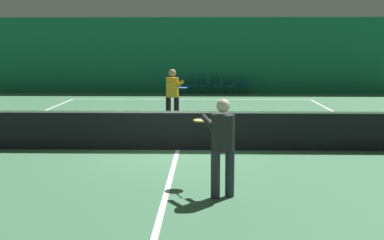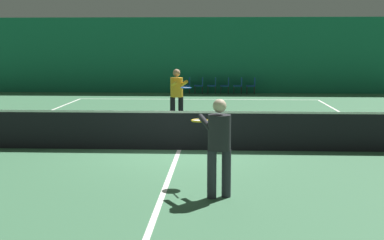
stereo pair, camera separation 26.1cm
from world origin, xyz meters
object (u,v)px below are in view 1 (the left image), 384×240
at_px(courtside_chair_0, 180,84).
at_px(courtside_chair_2, 206,84).
at_px(tennis_net, 178,129).
at_px(player_near, 222,140).
at_px(courtside_chair_3, 219,84).
at_px(courtside_chair_5, 245,84).
at_px(courtside_chair_1, 193,84).
at_px(courtside_chair_4, 232,84).
at_px(player_far, 173,92).

distance_m(courtside_chair_0, courtside_chair_2, 1.33).
distance_m(tennis_net, player_near, 4.08).
xyz_separation_m(courtside_chair_3, courtside_chair_5, (1.33, 0.00, 0.00)).
height_order(courtside_chair_0, courtside_chair_5, same).
height_order(tennis_net, courtside_chair_5, tennis_net).
bearing_deg(courtside_chair_1, courtside_chair_3, 90.00).
height_order(player_near, courtside_chair_4, player_near).
bearing_deg(courtside_chair_0, courtside_chair_5, 90.00).
relative_size(player_far, courtside_chair_2, 2.08).
bearing_deg(player_far, tennis_net, -15.61).
bearing_deg(tennis_net, courtside_chair_0, 92.58).
relative_size(player_far, courtside_chair_3, 2.08).
xyz_separation_m(courtside_chair_2, courtside_chair_3, (0.66, 0.00, 0.00)).
bearing_deg(player_near, courtside_chair_4, -24.03).
bearing_deg(tennis_net, courtside_chair_2, 87.40).
relative_size(player_near, courtside_chair_5, 1.97).
distance_m(courtside_chair_4, courtside_chair_5, 0.66).
height_order(player_near, courtside_chair_5, player_near).
bearing_deg(courtside_chair_4, courtside_chair_2, -90.00).
xyz_separation_m(courtside_chair_0, courtside_chair_3, (1.99, 0.00, 0.00)).
bearing_deg(tennis_net, courtside_chair_1, 89.99).
relative_size(tennis_net, courtside_chair_2, 14.29).
bearing_deg(courtside_chair_2, courtside_chair_3, 90.00).
distance_m(courtside_chair_0, courtside_chair_5, 3.32).
xyz_separation_m(tennis_net, courtside_chair_0, (-0.66, 14.68, -0.03)).
bearing_deg(courtside_chair_5, tennis_net, -10.28).
bearing_deg(player_near, player_far, -11.69).
bearing_deg(courtside_chair_0, player_near, 4.92).
xyz_separation_m(courtside_chair_0, courtside_chair_4, (2.66, 0.00, 0.00)).
distance_m(tennis_net, courtside_chair_2, 14.70).
bearing_deg(courtside_chair_0, tennis_net, 2.58).
bearing_deg(courtside_chair_3, courtside_chair_5, 90.00).
bearing_deg(player_far, courtside_chair_1, 157.16).
height_order(player_near, courtside_chair_3, player_near).
relative_size(courtside_chair_4, courtside_chair_5, 1.00).
xyz_separation_m(tennis_net, courtside_chair_4, (2.00, 14.68, -0.03)).
relative_size(courtside_chair_0, courtside_chair_1, 1.00).
height_order(courtside_chair_0, courtside_chair_1, same).
xyz_separation_m(player_near, player_far, (-1.33, 8.28, 0.05)).
height_order(player_far, courtside_chair_3, player_far).
bearing_deg(tennis_net, player_near, -76.59).
xyz_separation_m(tennis_net, player_far, (-0.39, 4.33, 0.51)).
bearing_deg(courtside_chair_3, tennis_net, -5.19).
bearing_deg(player_near, courtside_chair_0, -15.86).
bearing_deg(courtside_chair_5, courtside_chair_4, -90.00).
height_order(tennis_net, courtside_chair_1, tennis_net).
relative_size(courtside_chair_2, courtside_chair_4, 1.00).
relative_size(player_far, courtside_chair_5, 2.08).
relative_size(tennis_net, courtside_chair_1, 14.29).
relative_size(courtside_chair_1, courtside_chair_3, 1.00).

